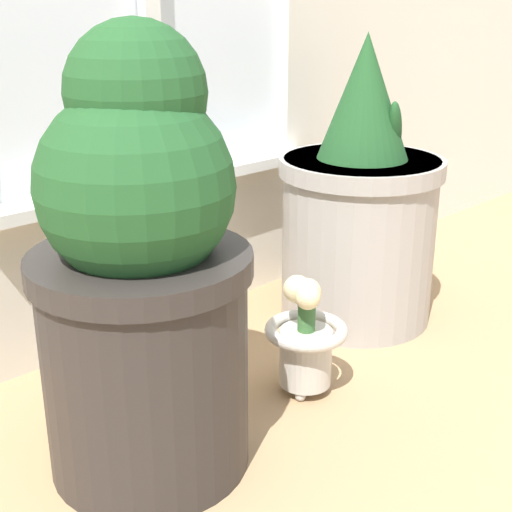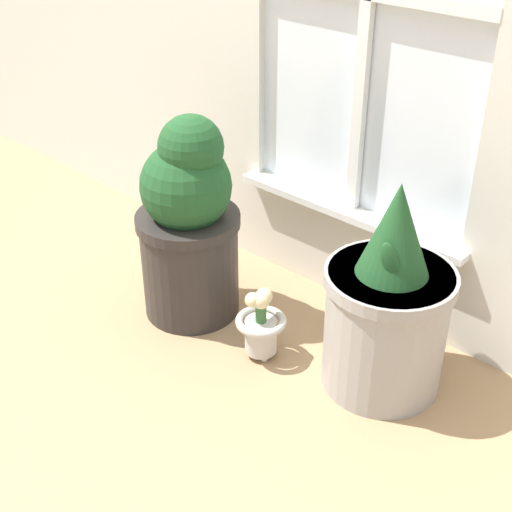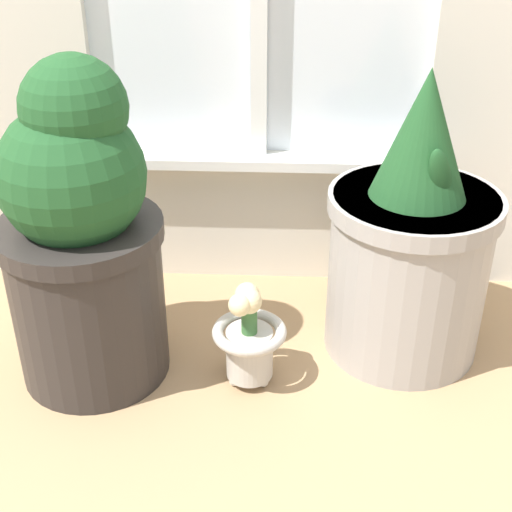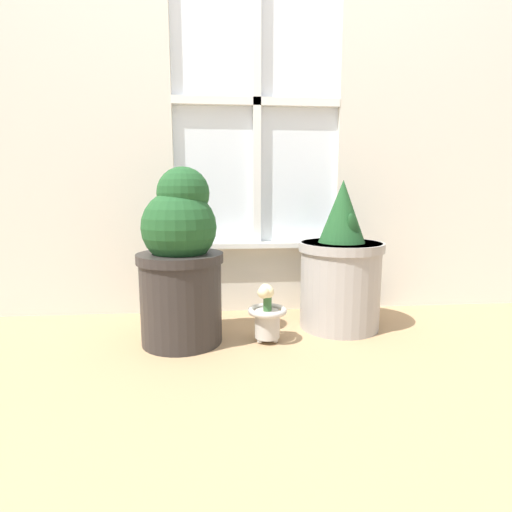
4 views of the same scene
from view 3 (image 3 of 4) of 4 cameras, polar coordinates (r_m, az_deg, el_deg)
ground_plane at (r=1.44m, az=-0.74°, el=-12.40°), size 10.00×10.00×0.00m
potted_plant_left at (r=1.41m, az=-13.82°, el=1.51°), size 0.32×0.32×0.66m
potted_plant_right at (r=1.51m, az=12.25°, el=0.90°), size 0.35×0.35×0.62m
flower_vase at (r=1.44m, az=-0.60°, el=-6.51°), size 0.15×0.15×0.22m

